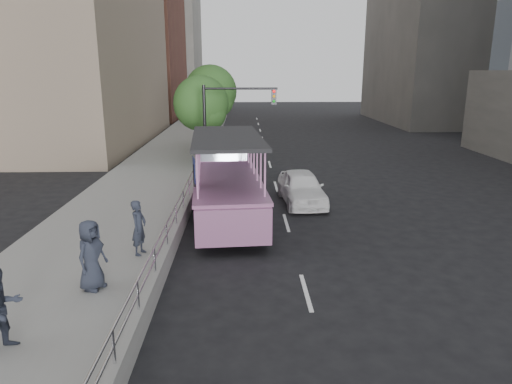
% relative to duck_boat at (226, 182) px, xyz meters
% --- Properties ---
extents(ground, '(160.00, 160.00, 0.00)m').
position_rel_duck_boat_xyz_m(ground, '(1.48, -5.83, -1.29)').
color(ground, black).
extents(sidewalk, '(5.50, 80.00, 0.30)m').
position_rel_duck_boat_xyz_m(sidewalk, '(-4.27, 4.17, -1.14)').
color(sidewalk, gray).
rests_on(sidewalk, ground).
extents(kerb_wall, '(0.24, 30.00, 0.36)m').
position_rel_duck_boat_xyz_m(kerb_wall, '(-1.64, -3.83, -0.81)').
color(kerb_wall, gray).
rests_on(kerb_wall, sidewalk).
extents(guardrail, '(0.07, 22.00, 0.71)m').
position_rel_duck_boat_xyz_m(guardrail, '(-1.64, -3.83, -0.15)').
color(guardrail, silver).
rests_on(guardrail, kerb_wall).
extents(duck_boat, '(3.36, 10.62, 3.47)m').
position_rel_duck_boat_xyz_m(duck_boat, '(0.00, 0.00, 0.00)').
color(duck_boat, black).
rests_on(duck_boat, ground).
extents(car, '(2.14, 4.59, 1.52)m').
position_rel_duck_boat_xyz_m(car, '(3.42, 0.98, -0.53)').
color(car, white).
rests_on(car, ground).
extents(pedestrian_near, '(0.56, 0.72, 1.76)m').
position_rel_duck_boat_xyz_m(pedestrian_near, '(-2.53, -5.66, -0.11)').
color(pedestrian_near, '#292E3C').
rests_on(pedestrian_near, sidewalk).
extents(pedestrian_mid, '(1.07, 1.13, 1.83)m').
position_rel_duck_boat_xyz_m(pedestrian_mid, '(-4.18, -10.77, -0.07)').
color(pedestrian_mid, '#292E3C').
rests_on(pedestrian_mid, sidewalk).
extents(pedestrian_far, '(0.92, 1.10, 1.91)m').
position_rel_duck_boat_xyz_m(pedestrian_far, '(-3.24, -8.03, -0.03)').
color(pedestrian_far, '#292E3C').
rests_on(pedestrian_far, sidewalk).
extents(parking_sign, '(0.16, 0.64, 2.89)m').
position_rel_duck_boat_xyz_m(parking_sign, '(-1.05, -2.83, 0.51)').
color(parking_sign, black).
rests_on(parking_sign, ground).
extents(traffic_signal, '(4.20, 0.32, 5.20)m').
position_rel_duck_boat_xyz_m(traffic_signal, '(-0.23, 6.67, 2.21)').
color(traffic_signal, black).
rests_on(traffic_signal, ground).
extents(street_tree_near, '(3.52, 3.52, 5.72)m').
position_rel_duck_boat_xyz_m(street_tree_near, '(-1.83, 10.10, 2.53)').
color(street_tree_near, '#322416').
rests_on(street_tree_near, ground).
extents(street_tree_far, '(3.97, 3.97, 6.45)m').
position_rel_duck_boat_xyz_m(street_tree_far, '(-1.63, 16.10, 3.02)').
color(street_tree_far, '#322416').
rests_on(street_tree_far, ground).
extents(midrise_brick, '(18.00, 16.00, 26.00)m').
position_rel_duck_boat_xyz_m(midrise_brick, '(-16.52, 42.17, 11.71)').
color(midrise_brick, brown).
rests_on(midrise_brick, ground).
extents(midrise_stone_b, '(16.00, 14.00, 20.00)m').
position_rel_duck_boat_xyz_m(midrise_stone_b, '(-14.52, 58.17, 8.71)').
color(midrise_stone_b, gray).
rests_on(midrise_stone_b, ground).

